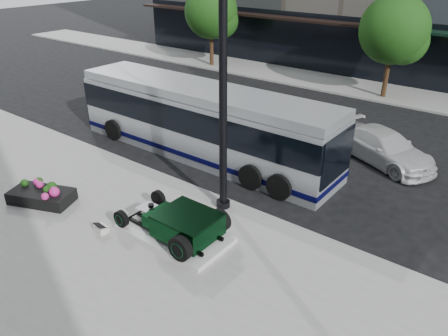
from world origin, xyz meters
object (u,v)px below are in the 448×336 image
Objects in this scene: lamppost at (223,95)px; flower_planter at (42,195)px; hot_rod at (182,223)px; white_sedan at (384,147)px; transit_bus at (202,121)px.

lamppost reaches higher than flower_planter.
hot_rod is 1.37× the size of flower_planter.
hot_rod is 0.71× the size of white_sedan.
lamppost is 3.55× the size of flower_planter.
flower_planter is at bearing -103.76° from transit_bus.
lamppost is 7.16m from flower_planter.
flower_planter is at bearing -145.17° from lamppost.
hot_rod is 6.47m from transit_bus.
transit_bus is at bearing 124.82° from hot_rod.
hot_rod is 0.39× the size of lamppost.
lamppost is at bearing 34.83° from flower_planter.
lamppost reaches higher than hot_rod.
hot_rod is 5.45m from flower_planter.
white_sedan is (2.92, 6.92, -3.31)m from lamppost.
flower_planter is at bearing 167.03° from white_sedan.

